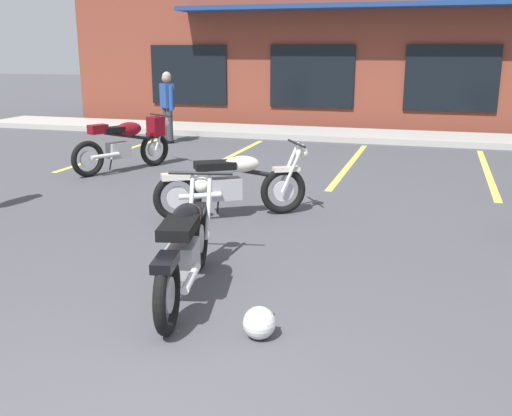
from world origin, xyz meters
The scene contains 9 objects.
ground_plane centered at (0.00, 4.04, 0.00)m, with size 80.00×80.00×0.00m, color #47474C.
sidewalk_kerb centered at (0.00, 12.56, 0.07)m, with size 22.00×1.80×0.14m, color #A8A59E.
brick_storefront_building centered at (0.00, 16.66, 2.04)m, with size 18.47×6.15×4.06m.
painted_stall_lines centered at (0.00, 8.96, 0.00)m, with size 10.25×4.80×0.01m.
motorcycle_foreground_classic centered at (-0.51, 2.11, 0.46)m, with size 0.84×2.09×0.98m.
motorcycle_black_cruiser centered at (-3.86, 7.18, 0.53)m, with size 1.23×1.93×0.98m.
motorcycle_blue_standard centered at (-0.95, 4.71, 0.46)m, with size 1.86×1.37×0.98m.
person_in_black_shirt centered at (-4.58, 10.45, 0.95)m, with size 0.51×0.48×1.68m.
helmet_on_pavement centered at (0.37, 1.50, 0.13)m, with size 0.26×0.26×0.26m.
Camera 1 is at (1.57, -2.54, 2.19)m, focal length 41.66 mm.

